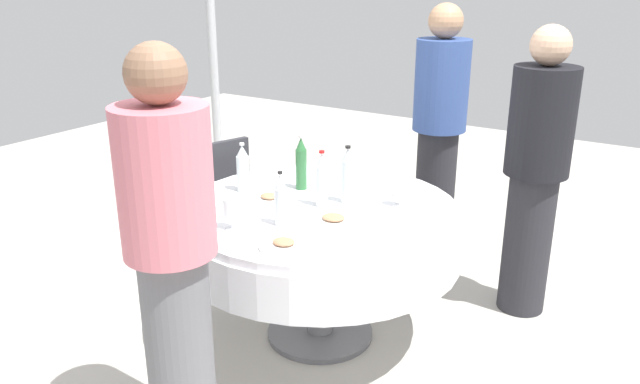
{
  "coord_description": "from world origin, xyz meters",
  "views": [
    {
      "loc": [
        1.57,
        -2.46,
        1.85
      ],
      "look_at": [
        0.0,
        0.0,
        0.81
      ],
      "focal_mm": 35.28,
      "sensor_mm": 36.0,
      "label": 1
    }
  ],
  "objects_px": {
    "bottle_clear_far": "(243,169)",
    "wine_glass_south": "(231,208)",
    "person_inner": "(439,130)",
    "bottle_clear_south": "(347,176)",
    "plate_near": "(284,245)",
    "plate_mid": "(333,220)",
    "person_front": "(536,170)",
    "dining_table": "(320,233)",
    "bottle_clear_front": "(281,200)",
    "person_north": "(172,258)",
    "wine_glass_far": "(401,186)",
    "bottle_green_inner": "(301,164)",
    "plate_rear": "(270,199)",
    "bottle_clear_north": "(322,180)",
    "chair_right": "(213,193)"
  },
  "relations": [
    {
      "from": "bottle_clear_far",
      "to": "wine_glass_south",
      "type": "bearing_deg",
      "value": -56.97
    },
    {
      "from": "wine_glass_south",
      "to": "person_inner",
      "type": "relative_size",
      "value": 0.09
    },
    {
      "from": "bottle_clear_south",
      "to": "plate_near",
      "type": "bearing_deg",
      "value": -85.42
    },
    {
      "from": "plate_near",
      "to": "bottle_clear_south",
      "type": "bearing_deg",
      "value": 94.58
    },
    {
      "from": "plate_mid",
      "to": "bottle_clear_south",
      "type": "bearing_deg",
      "value": 107.08
    },
    {
      "from": "bottle_clear_far",
      "to": "person_front",
      "type": "bearing_deg",
      "value": 35.24
    },
    {
      "from": "dining_table",
      "to": "person_front",
      "type": "height_order",
      "value": "person_front"
    },
    {
      "from": "bottle_clear_front",
      "to": "person_front",
      "type": "xyz_separation_m",
      "value": [
        0.84,
        1.18,
        -0.03
      ]
    },
    {
      "from": "plate_near",
      "to": "person_north",
      "type": "relative_size",
      "value": 0.13
    },
    {
      "from": "wine_glass_far",
      "to": "bottle_green_inner",
      "type": "bearing_deg",
      "value": -174.67
    },
    {
      "from": "plate_rear",
      "to": "person_north",
      "type": "height_order",
      "value": "person_north"
    },
    {
      "from": "bottle_clear_south",
      "to": "plate_near",
      "type": "relative_size",
      "value": 1.39
    },
    {
      "from": "bottle_clear_far",
      "to": "plate_mid",
      "type": "xyz_separation_m",
      "value": [
        0.63,
        -0.12,
        -0.11
      ]
    },
    {
      "from": "bottle_clear_north",
      "to": "bottle_clear_south",
      "type": "distance_m",
      "value": 0.14
    },
    {
      "from": "bottle_green_inner",
      "to": "person_north",
      "type": "distance_m",
      "value": 1.18
    },
    {
      "from": "bottle_clear_south",
      "to": "chair_right",
      "type": "relative_size",
      "value": 0.34
    },
    {
      "from": "bottle_clear_front",
      "to": "plate_mid",
      "type": "xyz_separation_m",
      "value": [
        0.19,
        0.15,
        -0.11
      ]
    },
    {
      "from": "bottle_green_inner",
      "to": "bottle_clear_far",
      "type": "bearing_deg",
      "value": -140.91
    },
    {
      "from": "dining_table",
      "to": "plate_rear",
      "type": "bearing_deg",
      "value": -162.42
    },
    {
      "from": "dining_table",
      "to": "wine_glass_far",
      "type": "relative_size",
      "value": 10.23
    },
    {
      "from": "bottle_clear_front",
      "to": "wine_glass_far",
      "type": "xyz_separation_m",
      "value": [
        0.35,
        0.52,
        -0.02
      ]
    },
    {
      "from": "dining_table",
      "to": "plate_mid",
      "type": "relative_size",
      "value": 5.89
    },
    {
      "from": "bottle_green_inner",
      "to": "bottle_clear_north",
      "type": "distance_m",
      "value": 0.28
    },
    {
      "from": "dining_table",
      "to": "person_north",
      "type": "relative_size",
      "value": 0.87
    },
    {
      "from": "dining_table",
      "to": "chair_right",
      "type": "xyz_separation_m",
      "value": [
        -1.0,
        0.32,
        -0.07
      ]
    },
    {
      "from": "chair_right",
      "to": "plate_rear",
      "type": "bearing_deg",
      "value": -100.34
    },
    {
      "from": "bottle_clear_north",
      "to": "plate_rear",
      "type": "bearing_deg",
      "value": -162.29
    },
    {
      "from": "dining_table",
      "to": "wine_glass_far",
      "type": "height_order",
      "value": "wine_glass_far"
    },
    {
      "from": "bottle_clear_front",
      "to": "person_front",
      "type": "distance_m",
      "value": 1.44
    },
    {
      "from": "person_front",
      "to": "plate_mid",
      "type": "bearing_deg",
      "value": -79.09
    },
    {
      "from": "dining_table",
      "to": "person_north",
      "type": "bearing_deg",
      "value": -90.32
    },
    {
      "from": "bottle_clear_north",
      "to": "bottle_clear_far",
      "type": "relative_size",
      "value": 1.09
    },
    {
      "from": "person_inner",
      "to": "person_front",
      "type": "xyz_separation_m",
      "value": [
        0.72,
        -0.39,
        -0.04
      ]
    },
    {
      "from": "dining_table",
      "to": "chair_right",
      "type": "relative_size",
      "value": 1.63
    },
    {
      "from": "bottle_clear_front",
      "to": "person_inner",
      "type": "distance_m",
      "value": 1.57
    },
    {
      "from": "bottle_clear_far",
      "to": "person_north",
      "type": "bearing_deg",
      "value": -64.82
    },
    {
      "from": "bottle_clear_north",
      "to": "bottle_clear_south",
      "type": "relative_size",
      "value": 0.97
    },
    {
      "from": "bottle_green_inner",
      "to": "chair_right",
      "type": "distance_m",
      "value": 0.87
    },
    {
      "from": "bottle_clear_far",
      "to": "chair_right",
      "type": "relative_size",
      "value": 0.3
    },
    {
      "from": "wine_glass_south",
      "to": "chair_right",
      "type": "relative_size",
      "value": 0.17
    },
    {
      "from": "dining_table",
      "to": "person_inner",
      "type": "xyz_separation_m",
      "value": [
        0.1,
        1.26,
        0.28
      ]
    },
    {
      "from": "bottle_clear_front",
      "to": "wine_glass_far",
      "type": "height_order",
      "value": "bottle_clear_front"
    },
    {
      "from": "bottle_green_inner",
      "to": "bottle_clear_front",
      "type": "distance_m",
      "value": 0.51
    },
    {
      "from": "bottle_clear_north",
      "to": "person_inner",
      "type": "distance_m",
      "value": 1.26
    },
    {
      "from": "bottle_green_inner",
      "to": "plate_mid",
      "type": "relative_size",
      "value": 1.23
    },
    {
      "from": "dining_table",
      "to": "chair_right",
      "type": "distance_m",
      "value": 1.05
    },
    {
      "from": "bottle_clear_south",
      "to": "person_inner",
      "type": "distance_m",
      "value": 1.14
    },
    {
      "from": "person_front",
      "to": "chair_right",
      "type": "relative_size",
      "value": 1.83
    },
    {
      "from": "dining_table",
      "to": "bottle_clear_far",
      "type": "bearing_deg",
      "value": -176.11
    },
    {
      "from": "plate_near",
      "to": "person_inner",
      "type": "height_order",
      "value": "person_inner"
    }
  ]
}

